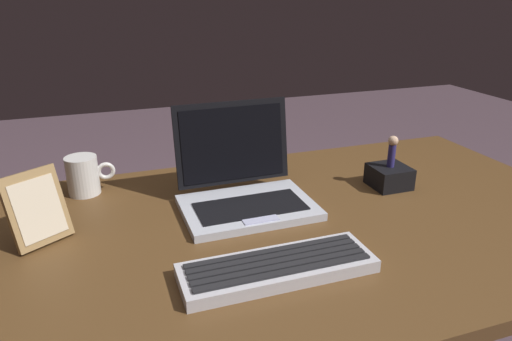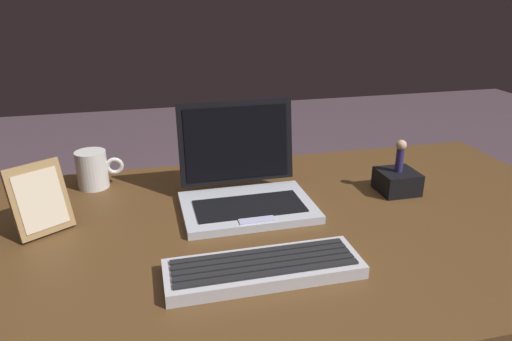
{
  "view_description": "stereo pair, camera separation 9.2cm",
  "coord_description": "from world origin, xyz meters",
  "px_view_note": "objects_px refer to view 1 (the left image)",
  "views": [
    {
      "loc": [
        -0.32,
        -0.83,
        1.19
      ],
      "look_at": [
        -0.0,
        0.08,
        0.8
      ],
      "focal_mm": 32.96,
      "sensor_mm": 36.0,
      "label": 1
    },
    {
      "loc": [
        -0.23,
        -0.86,
        1.19
      ],
      "look_at": [
        -0.0,
        0.08,
        0.8
      ],
      "focal_mm": 32.96,
      "sensor_mm": 36.0,
      "label": 2
    }
  ],
  "objects_px": {
    "laptop_front": "(243,187)",
    "figurine_stand": "(389,176)",
    "external_keyboard": "(278,267)",
    "figurine": "(392,149)",
    "coffee_mug": "(84,175)",
    "photo_frame": "(37,209)"
  },
  "relations": [
    {
      "from": "external_keyboard",
      "to": "figurine",
      "type": "bearing_deg",
      "value": 33.24
    },
    {
      "from": "laptop_front",
      "to": "coffee_mug",
      "type": "xyz_separation_m",
      "value": [
        -0.35,
        0.19,
        0.0
      ]
    },
    {
      "from": "coffee_mug",
      "to": "external_keyboard",
      "type": "bearing_deg",
      "value": -56.45
    },
    {
      "from": "photo_frame",
      "to": "figurine",
      "type": "relative_size",
      "value": 1.84
    },
    {
      "from": "figurine_stand",
      "to": "coffee_mug",
      "type": "relative_size",
      "value": 0.8
    },
    {
      "from": "laptop_front",
      "to": "figurine",
      "type": "xyz_separation_m",
      "value": [
        0.38,
        -0.02,
        0.06
      ]
    },
    {
      "from": "external_keyboard",
      "to": "figurine",
      "type": "xyz_separation_m",
      "value": [
        0.41,
        0.27,
        0.09
      ]
    },
    {
      "from": "laptop_front",
      "to": "external_keyboard",
      "type": "bearing_deg",
      "value": -95.74
    },
    {
      "from": "laptop_front",
      "to": "photo_frame",
      "type": "bearing_deg",
      "value": -176.45
    },
    {
      "from": "figurine_stand",
      "to": "figurine",
      "type": "xyz_separation_m",
      "value": [
        0.0,
        0.0,
        0.07
      ]
    },
    {
      "from": "photo_frame",
      "to": "figurine_stand",
      "type": "distance_m",
      "value": 0.82
    },
    {
      "from": "coffee_mug",
      "to": "figurine_stand",
      "type": "bearing_deg",
      "value": -16.04
    },
    {
      "from": "laptop_front",
      "to": "coffee_mug",
      "type": "relative_size",
      "value": 2.57
    },
    {
      "from": "figurine_stand",
      "to": "external_keyboard",
      "type": "bearing_deg",
      "value": -146.76
    },
    {
      "from": "laptop_front",
      "to": "coffee_mug",
      "type": "height_order",
      "value": "laptop_front"
    },
    {
      "from": "figurine",
      "to": "laptop_front",
      "type": "bearing_deg",
      "value": 177.45
    },
    {
      "from": "photo_frame",
      "to": "figurine",
      "type": "height_order",
      "value": "photo_frame"
    },
    {
      "from": "laptop_front",
      "to": "figurine_stand",
      "type": "relative_size",
      "value": 3.23
    },
    {
      "from": "laptop_front",
      "to": "figurine_stand",
      "type": "height_order",
      "value": "laptop_front"
    },
    {
      "from": "figurine_stand",
      "to": "figurine",
      "type": "bearing_deg",
      "value": 14.04
    },
    {
      "from": "coffee_mug",
      "to": "photo_frame",
      "type": "bearing_deg",
      "value": -111.12
    },
    {
      "from": "external_keyboard",
      "to": "figurine",
      "type": "height_order",
      "value": "figurine"
    }
  ]
}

